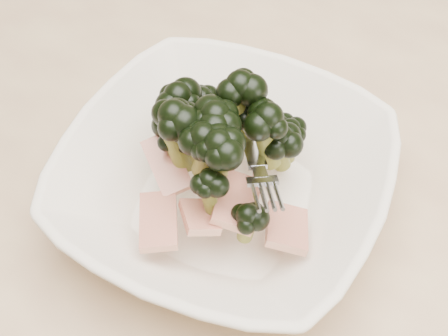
{
  "coord_description": "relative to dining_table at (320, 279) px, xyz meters",
  "views": [
    {
      "loc": [
        0.05,
        -0.3,
        1.2
      ],
      "look_at": [
        -0.09,
        -0.03,
        0.8
      ],
      "focal_mm": 50.0,
      "sensor_mm": 36.0,
      "label": 1
    }
  ],
  "objects": [
    {
      "name": "broccoli_dish",
      "position": [
        -0.09,
        -0.02,
        0.14
      ],
      "size": [
        0.28,
        0.28,
        0.12
      ],
      "color": "silver",
      "rests_on": "dining_table"
    },
    {
      "name": "dining_table",
      "position": [
        0.0,
        0.0,
        0.0
      ],
      "size": [
        1.2,
        0.8,
        0.75
      ],
      "color": "tan",
      "rests_on": "ground"
    }
  ]
}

